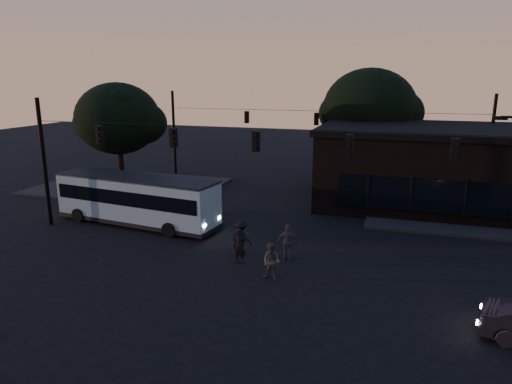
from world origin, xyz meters
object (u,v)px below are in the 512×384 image
(pedestrian_a, at_px, (239,246))
(bus, at_px, (136,198))
(building, at_px, (434,166))
(pedestrian_c, at_px, (288,242))
(pedestrian_b, at_px, (271,262))
(pedestrian_d, at_px, (241,238))

(pedestrian_a, bearing_deg, bus, 142.02)
(bus, bearing_deg, building, 38.16)
(pedestrian_c, bearing_deg, bus, -22.70)
(pedestrian_b, height_order, pedestrian_c, pedestrian_c)
(pedestrian_c, height_order, pedestrian_d, pedestrian_c)
(building, bearing_deg, bus, -148.75)
(bus, height_order, pedestrian_a, bus)
(building, xyz_separation_m, pedestrian_d, (-9.43, -12.99, -1.83))
(pedestrian_a, xyz_separation_m, pedestrian_c, (2.08, 1.13, 0.05))
(bus, relative_size, pedestrian_a, 6.30)
(building, xyz_separation_m, pedestrian_b, (-7.20, -15.37, -1.88))
(pedestrian_a, relative_size, pedestrian_c, 0.95)
(bus, relative_size, pedestrian_b, 6.38)
(pedestrian_a, height_order, pedestrian_b, pedestrian_a)
(building, xyz_separation_m, bus, (-17.02, -10.33, -1.06))
(pedestrian_b, distance_m, pedestrian_c, 2.42)
(building, height_order, pedestrian_c, building)
(building, distance_m, pedestrian_b, 17.07)
(pedestrian_b, xyz_separation_m, pedestrian_c, (0.13, 2.42, 0.06))
(pedestrian_a, height_order, pedestrian_d, pedestrian_d)
(pedestrian_b, bearing_deg, pedestrian_c, 100.38)
(pedestrian_b, xyz_separation_m, pedestrian_d, (-2.23, 2.37, 0.05))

